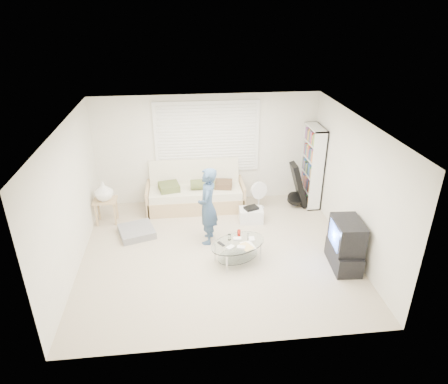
{
  "coord_description": "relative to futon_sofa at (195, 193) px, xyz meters",
  "views": [
    {
      "loc": [
        -0.58,
        -6.26,
        4.33
      ],
      "look_at": [
        0.16,
        0.3,
        1.11
      ],
      "focal_mm": 32.0,
      "sensor_mm": 36.0,
      "label": 1
    }
  ],
  "objects": [
    {
      "name": "tv_unit",
      "position": [
        2.51,
        -2.53,
        0.09
      ],
      "size": [
        0.51,
        0.86,
        0.91
      ],
      "color": "black",
      "rests_on": "ground"
    },
    {
      "name": "standing_person",
      "position": [
        0.18,
        -1.45,
        0.42
      ],
      "size": [
        0.47,
        0.62,
        1.54
      ],
      "primitive_type": "imported",
      "rotation": [
        0.0,
        0.0,
        -1.76
      ],
      "color": "navy",
      "rests_on": "ground"
    },
    {
      "name": "room_shell",
      "position": [
        0.31,
        -1.4,
        1.28
      ],
      "size": [
        5.02,
        4.52,
        2.51
      ],
      "color": "white",
      "rests_on": "ground"
    },
    {
      "name": "ground",
      "position": [
        0.31,
        -1.88,
        -0.35
      ],
      "size": [
        5.0,
        5.0,
        0.0
      ],
      "primitive_type": "plane",
      "color": "tan",
      "rests_on": "ground"
    },
    {
      "name": "futon_sofa",
      "position": [
        0.0,
        0.0,
        0.0
      ],
      "size": [
        2.17,
        0.88,
        1.06
      ],
      "color": "tan",
      "rests_on": "ground"
    },
    {
      "name": "storage_bin",
      "position": [
        1.14,
        -0.79,
        -0.19
      ],
      "size": [
        0.52,
        0.38,
        0.35
      ],
      "color": "white",
      "rests_on": "ground"
    },
    {
      "name": "bookshelf",
      "position": [
        2.63,
        -0.1,
        0.57
      ],
      "size": [
        0.29,
        0.78,
        1.84
      ],
      "color": "white",
      "rests_on": "ground"
    },
    {
      "name": "guitar_case",
      "position": [
        2.31,
        -0.23,
        0.12
      ],
      "size": [
        0.44,
        0.39,
        1.03
      ],
      "color": "black",
      "rests_on": "ground"
    },
    {
      "name": "coffee_table",
      "position": [
        0.66,
        -2.19,
        -0.03
      ],
      "size": [
        1.23,
        1.04,
        0.51
      ],
      "color": "silver",
      "rests_on": "ground"
    },
    {
      "name": "floor_fan",
      "position": [
        1.42,
        -0.23,
        0.04
      ],
      "size": [
        0.41,
        0.27,
        0.67
      ],
      "color": "white",
      "rests_on": "ground"
    },
    {
      "name": "side_table",
      "position": [
        -1.91,
        -0.48,
        0.35
      ],
      "size": [
        0.47,
        0.38,
        0.94
      ],
      "color": "tan",
      "rests_on": "ground"
    },
    {
      "name": "grey_floor_pillow",
      "position": [
        -1.25,
        -1.07,
        -0.27
      ],
      "size": [
        0.82,
        0.82,
        0.15
      ],
      "primitive_type": "cube",
      "rotation": [
        0.0,
        0.0,
        0.3
      ],
      "color": "slate",
      "rests_on": "ground"
    },
    {
      "name": "window_blinds",
      "position": [
        0.31,
        0.32,
        1.2
      ],
      "size": [
        2.32,
        0.08,
        1.62
      ],
      "color": "silver",
      "rests_on": "ground"
    }
  ]
}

